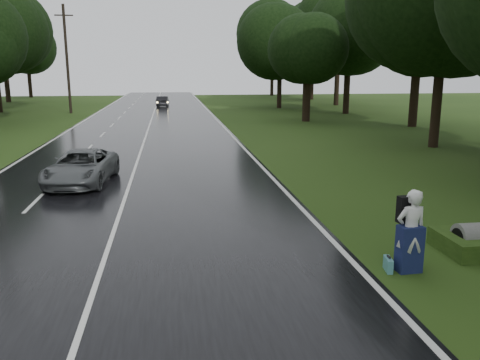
# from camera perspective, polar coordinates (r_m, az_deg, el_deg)

# --- Properties ---
(ground) EXTENTS (160.00, 160.00, 0.00)m
(ground) POSITION_cam_1_polar(r_m,az_deg,el_deg) (10.12, -17.13, -14.09)
(ground) COLOR #284313
(ground) RESTS_ON ground
(road) EXTENTS (12.00, 140.00, 0.04)m
(road) POSITION_cam_1_polar(r_m,az_deg,el_deg) (29.32, -11.24, 3.73)
(road) COLOR black
(road) RESTS_ON ground
(lane_center) EXTENTS (0.12, 140.00, 0.01)m
(lane_center) POSITION_cam_1_polar(r_m,az_deg,el_deg) (29.31, -11.24, 3.78)
(lane_center) COLOR silver
(lane_center) RESTS_ON road
(grey_car) EXTENTS (2.68, 4.90, 1.30)m
(grey_car) POSITION_cam_1_polar(r_m,az_deg,el_deg) (20.45, -17.87, 1.44)
(grey_car) COLOR #515557
(grey_car) RESTS_ON road
(far_car) EXTENTS (1.52, 3.80, 1.23)m
(far_car) POSITION_cam_1_polar(r_m,az_deg,el_deg) (61.26, -8.93, 8.98)
(far_car) COLOR black
(far_car) RESTS_ON road
(hitchhiker) EXTENTS (0.73, 0.66, 1.91)m
(hitchhiker) POSITION_cam_1_polar(r_m,az_deg,el_deg) (11.68, 19.07, -5.88)
(hitchhiker) COLOR silver
(hitchhiker) RESTS_ON ground
(suitcase) EXTENTS (0.20, 0.45, 0.31)m
(suitcase) POSITION_cam_1_polar(r_m,az_deg,el_deg) (11.78, 16.75, -9.33)
(suitcase) COLOR teal
(suitcase) RESTS_ON ground
(utility_pole_far) EXTENTS (1.80, 0.28, 10.78)m
(utility_pole_far) POSITION_cam_1_polar(r_m,az_deg,el_deg) (54.47, -18.95, 7.31)
(utility_pole_far) COLOR black
(utility_pole_far) RESTS_ON ground
(tree_left_f) EXTENTS (9.49, 9.49, 14.83)m
(tree_left_f) POSITION_cam_1_polar(r_m,az_deg,el_deg) (58.51, -25.98, 7.05)
(tree_left_f) COLOR black
(tree_left_f) RESTS_ON ground
(tree_right_d) EXTENTS (10.01, 10.01, 15.65)m
(tree_right_d) POSITION_cam_1_polar(r_m,az_deg,el_deg) (31.14, 21.40, 3.58)
(tree_right_d) COLOR black
(tree_right_d) RESTS_ON ground
(tree_right_e) EXTENTS (7.46, 7.46, 11.65)m
(tree_right_e) POSITION_cam_1_polar(r_m,az_deg,el_deg) (43.93, 7.61, 6.75)
(tree_right_e) COLOR black
(tree_right_e) RESTS_ON ground
(tree_right_f) EXTENTS (8.22, 8.22, 12.84)m
(tree_right_f) POSITION_cam_1_polar(r_m,az_deg,el_deg) (58.85, 4.53, 8.30)
(tree_right_f) COLOR black
(tree_right_f) RESTS_ON ground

